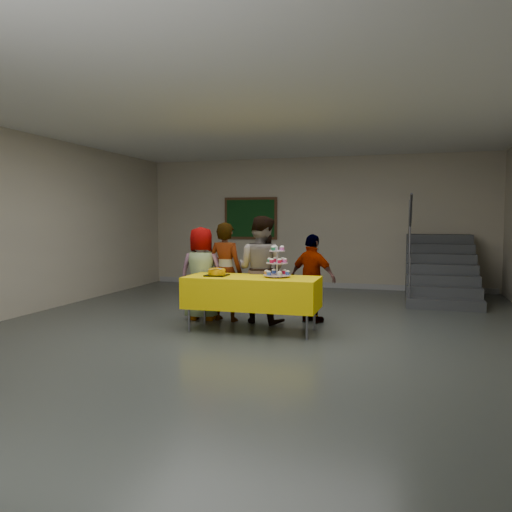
% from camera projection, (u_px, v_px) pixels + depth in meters
% --- Properties ---
extents(room_shell, '(10.00, 10.04, 3.02)m').
position_uv_depth(room_shell, '(252.00, 178.00, 6.71)').
color(room_shell, '#4C514C').
rests_on(room_shell, ground).
extents(bake_table, '(1.88, 0.78, 0.77)m').
position_uv_depth(bake_table, '(252.00, 292.00, 7.03)').
color(bake_table, '#595960').
rests_on(bake_table, ground).
extents(cupcake_stand, '(0.38, 0.38, 0.44)m').
position_uv_depth(cupcake_stand, '(277.00, 265.00, 6.96)').
color(cupcake_stand, silver).
rests_on(cupcake_stand, bake_table).
extents(bear_cake, '(0.32, 0.36, 0.12)m').
position_uv_depth(bear_cake, '(217.00, 272.00, 7.14)').
color(bear_cake, black).
rests_on(bear_cake, bake_table).
extents(schoolchild_a, '(0.75, 0.52, 1.46)m').
position_uv_depth(schoolchild_a, '(201.00, 274.00, 7.81)').
color(schoolchild_a, slate).
rests_on(schoolchild_a, ground).
extents(schoolchild_b, '(0.60, 0.44, 1.53)m').
position_uv_depth(schoolchild_b, '(225.00, 272.00, 7.74)').
color(schoolchild_b, slate).
rests_on(schoolchild_b, ground).
extents(schoolchild_c, '(0.92, 0.79, 1.63)m').
position_uv_depth(schoolchild_c, '(261.00, 269.00, 7.61)').
color(schoolchild_c, slate).
rests_on(schoolchild_c, ground).
extents(schoolchild_d, '(0.86, 0.61, 1.35)m').
position_uv_depth(schoolchild_d, '(313.00, 279.00, 7.58)').
color(schoolchild_d, slate).
rests_on(schoolchild_d, ground).
extents(staircase, '(1.30, 2.40, 2.04)m').
position_uv_depth(staircase, '(440.00, 274.00, 10.01)').
color(staircase, '#424447').
rests_on(staircase, ground).
extents(noticeboard, '(1.30, 0.05, 1.00)m').
position_uv_depth(noticeboard, '(251.00, 218.00, 11.92)').
color(noticeboard, '#472B16').
rests_on(noticeboard, ground).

